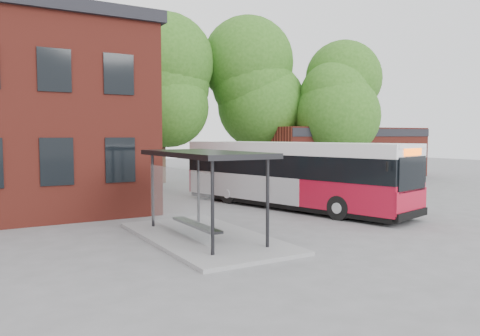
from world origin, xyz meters
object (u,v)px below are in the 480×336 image
bicycle_0 (283,180)px  city_bus (290,175)px  bicycle_1 (289,178)px  bicycle_6 (345,178)px  bicycle_4 (318,179)px  bicycle_2 (305,181)px  bus_shelter (204,195)px  bicycle_extra_0 (346,175)px  bicycle_3 (302,177)px  bicycle_5 (325,178)px  bicycle_7 (334,177)px

bicycle_0 → city_bus: bearing=167.9°
city_bus → bicycle_0: bearing=42.1°
bicycle_1 → bicycle_6: (3.64, -1.39, -0.02)m
city_bus → bicycle_4: size_ratio=6.48×
bicycle_1 → bicycle_0: bearing=67.0°
bicycle_2 → bicycle_1: bearing=31.4°
bicycle_1 → bicycle_6: size_ratio=0.91×
bus_shelter → bicycle_extra_0: (16.99, 11.47, -0.91)m
bicycle_0 → bicycle_3: size_ratio=0.87×
bus_shelter → bicycle_6: bearing=33.2°
bicycle_3 → bicycle_6: bearing=-137.9°
bicycle_2 → bicycle_6: bearing=-81.7°
bus_shelter → bicycle_extra_0: bus_shelter is taller
bus_shelter → bicycle_6: size_ratio=3.73×
bus_shelter → bicycle_0: size_ratio=4.51×
city_bus → bicycle_4: city_bus is taller
bus_shelter → bicycle_0: bus_shelter is taller
bicycle_3 → bicycle_4: bicycle_3 is taller
bicycle_extra_0 → bicycle_4: bearing=112.1°
bicycle_4 → bicycle_5: bearing=-81.9°
bicycle_5 → bicycle_6: size_ratio=0.98×
bicycle_2 → bicycle_7: 3.19m
bicycle_1 → bicycle_5: 2.39m
bicycle_2 → bicycle_5: bicycle_5 is taller
bicycle_0 → bicycle_5: (2.41, -1.52, 0.15)m
bicycle_4 → bicycle_7: 2.42m
bicycle_5 → bicycle_2: bearing=73.1°
bicycle_2 → bicycle_4: bicycle_4 is taller
bicycle_2 → bicycle_extra_0: bearing=-65.8°
bus_shelter → city_bus: bearing=32.1°
bicycle_0 → bicycle_4: size_ratio=0.84×
bicycle_0 → bicycle_6: bearing=-89.5°
bicycle_3 → bicycle_extra_0: bearing=-109.8°
city_bus → bicycle_7: (9.20, 7.21, -1.07)m
bus_shelter → bicycle_4: bearing=37.6°
bicycle_0 → bus_shelter: bearing=157.1°
bicycle_5 → bicycle_4: bearing=82.7°
bus_shelter → bicycle_4: bus_shelter is taller
bicycle_3 → bicycle_extra_0: size_ratio=1.00×
bicycle_2 → bicycle_7: (3.11, 0.72, 0.06)m
bicycle_3 → bicycle_5: size_ratio=0.97×
bus_shelter → bicycle_7: size_ratio=4.54×
bicycle_5 → bicycle_3: bearing=10.0°
bus_shelter → city_bus: 7.54m
bicycle_4 → bicycle_5: (0.69, 0.05, 0.07)m
bicycle_4 → bicycle_6: bicycle_6 is taller
bicycle_7 → bicycle_1: bearing=101.6°
bicycle_2 → bicycle_3: 1.76m
bicycle_2 → bicycle_6: 3.23m
bicycle_7 → bicycle_5: bearing=138.6°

